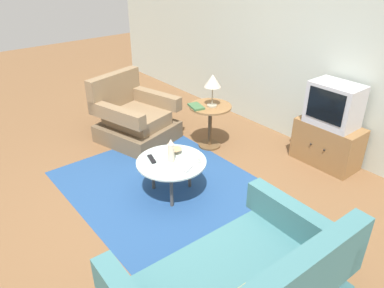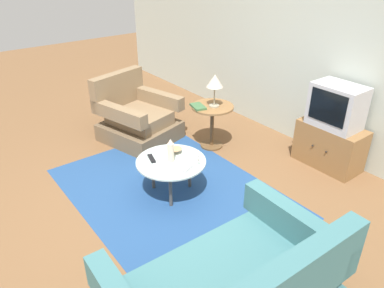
% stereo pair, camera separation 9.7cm
% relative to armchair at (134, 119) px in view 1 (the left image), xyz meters
% --- Properties ---
extents(ground_plane, '(16.00, 16.00, 0.00)m').
position_rel_armchair_xyz_m(ground_plane, '(1.53, -0.46, -0.30)').
color(ground_plane, brown).
extents(back_wall, '(9.00, 0.12, 2.70)m').
position_rel_armchair_xyz_m(back_wall, '(1.53, 1.81, 1.05)').
color(back_wall, '#B2BCB2').
rests_on(back_wall, ground).
extents(area_rug, '(2.62, 1.92, 0.00)m').
position_rel_armchair_xyz_m(area_rug, '(1.41, -0.38, -0.29)').
color(area_rug, navy).
rests_on(area_rug, ground).
extents(armchair, '(1.12, 1.08, 0.89)m').
position_rel_armchair_xyz_m(armchair, '(0.00, 0.00, 0.00)').
color(armchair, brown).
rests_on(armchair, ground).
extents(coffee_table, '(0.75, 0.75, 0.41)m').
position_rel_armchair_xyz_m(coffee_table, '(1.41, -0.38, 0.08)').
color(coffee_table, '#B2C6C1').
rests_on(coffee_table, ground).
extents(side_table, '(0.55, 0.55, 0.59)m').
position_rel_armchair_xyz_m(side_table, '(0.85, 0.67, 0.14)').
color(side_table, olive).
rests_on(side_table, ground).
extents(tv_stand, '(0.79, 0.43, 0.54)m').
position_rel_armchair_xyz_m(tv_stand, '(2.10, 1.50, -0.03)').
color(tv_stand, olive).
rests_on(tv_stand, ground).
extents(television, '(0.57, 0.39, 0.51)m').
position_rel_armchair_xyz_m(television, '(2.10, 1.49, 0.50)').
color(television, '#B7B7BC').
rests_on(television, tv_stand).
extents(table_lamp, '(0.21, 0.21, 0.43)m').
position_rel_armchair_xyz_m(table_lamp, '(0.87, 0.67, 0.63)').
color(table_lamp, '#9E937A').
rests_on(table_lamp, side_table).
extents(vase, '(0.07, 0.07, 0.26)m').
position_rel_armchair_xyz_m(vase, '(1.41, -0.38, 0.24)').
color(vase, beige).
rests_on(vase, coffee_table).
extents(mug, '(0.13, 0.09, 0.09)m').
position_rel_armchair_xyz_m(mug, '(1.58, -0.19, 0.16)').
color(mug, white).
rests_on(mug, coffee_table).
extents(bowl, '(0.15, 0.15, 0.05)m').
position_rel_armchair_xyz_m(bowl, '(1.30, -0.24, 0.14)').
color(bowl, tan).
rests_on(bowl, coffee_table).
extents(tv_remote_dark, '(0.18, 0.09, 0.02)m').
position_rel_armchair_xyz_m(tv_remote_dark, '(1.26, -0.53, 0.13)').
color(tv_remote_dark, black).
rests_on(tv_remote_dark, coffee_table).
extents(tv_remote_silver, '(0.10, 0.15, 0.02)m').
position_rel_armchair_xyz_m(tv_remote_silver, '(1.65, -0.34, 0.13)').
color(tv_remote_silver, '#B2B2B7').
rests_on(tv_remote_silver, coffee_table).
extents(book, '(0.26, 0.20, 0.03)m').
position_rel_armchair_xyz_m(book, '(0.78, 0.49, 0.31)').
color(book, '#3D663D').
rests_on(book, side_table).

